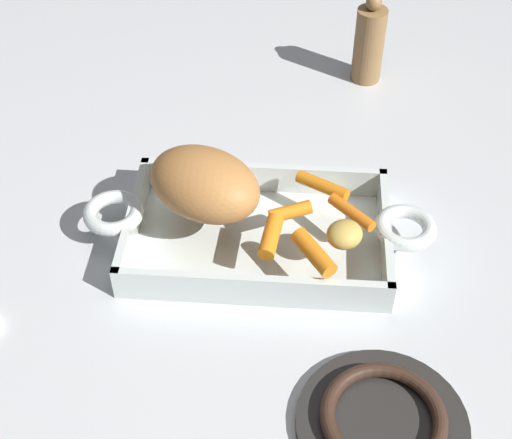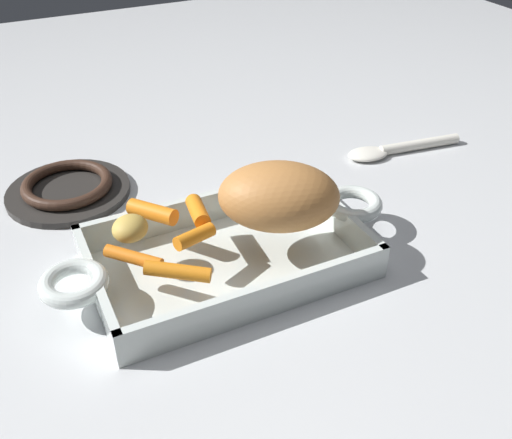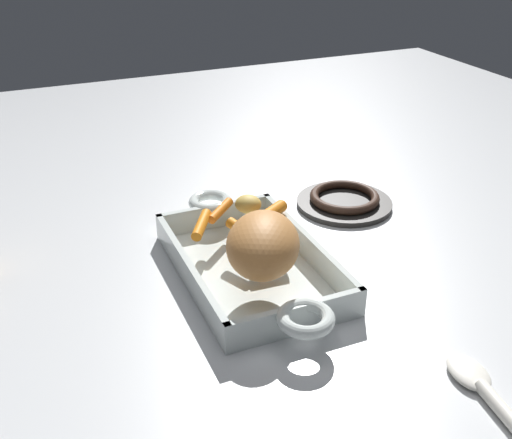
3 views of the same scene
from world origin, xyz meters
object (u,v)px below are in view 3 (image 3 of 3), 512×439
baby_carrot_northwest (202,225)px  baby_carrot_southwest (272,212)px  baby_carrot_northeast (273,229)px  serving_spoon (492,399)px  baby_carrot_long (238,230)px  pork_roast (263,244)px  roasting_dish (250,263)px  baby_carrot_southeast (220,210)px  stove_burner_rear (344,200)px  potato_golden_large (248,204)px

baby_carrot_northwest → baby_carrot_southwest: bearing=85.7°
baby_carrot_southwest → baby_carrot_northeast: 0.06m
serving_spoon → baby_carrot_northeast: bearing=22.6°
baby_carrot_long → pork_roast: bearing=-2.1°
roasting_dish → baby_carrot_southeast: size_ratio=6.40×
stove_burner_rear → serving_spoon: bearing=-11.6°
baby_carrot_northeast → serving_spoon: size_ratio=0.29×
roasting_dish → baby_carrot_southeast: 0.12m
baby_carrot_northeast → baby_carrot_long: baby_carrot_northeast is taller
baby_carrot_long → stove_burner_rear: bearing=112.3°
roasting_dish → baby_carrot_northwest: bearing=-147.1°
serving_spoon → baby_carrot_southeast: bearing=25.3°
baby_carrot_long → potato_golden_large: size_ratio=1.17×
baby_carrot_southwest → baby_carrot_northwest: 0.12m
stove_burner_rear → baby_carrot_northwest: bearing=-77.5°
baby_carrot_northwest → stove_burner_rear: 0.31m
baby_carrot_long → serving_spoon: (0.40, 0.15, -0.05)m
pork_roast → serving_spoon: pork_roast is taller
baby_carrot_southwest → baby_carrot_northwest: baby_carrot_southwest is taller
baby_carrot_southwest → serving_spoon: (0.43, 0.08, -0.05)m
baby_carrot_northwest → baby_carrot_northeast: size_ratio=1.24×
baby_carrot_long → potato_golden_large: potato_golden_large is taller
pork_roast → baby_carrot_northeast: 0.10m
stove_burner_rear → roasting_dish: bearing=-60.0°
roasting_dish → baby_carrot_northeast: bearing=112.1°
baby_carrot_northeast → potato_golden_large: (-0.09, -0.00, 0.00)m
baby_carrot_long → stove_burner_rear: (-0.10, 0.25, -0.05)m
baby_carrot_northwest → baby_carrot_long: bearing=50.0°
pork_roast → baby_carrot_southeast: bearing=179.1°
baby_carrot_southeast → potato_golden_large: bearing=77.8°
pork_roast → baby_carrot_southwest: bearing=150.5°
baby_carrot_northeast → baby_carrot_long: size_ratio=1.12×
baby_carrot_southwest → potato_golden_large: size_ratio=1.48×
baby_carrot_southwest → stove_burner_rear: 0.20m
pork_roast → potato_golden_large: bearing=164.1°
roasting_dish → pork_roast: 0.10m
pork_roast → baby_carrot_southeast: 0.18m
baby_carrot_southwest → baby_carrot_southeast: (-0.04, -0.07, -0.00)m
baby_carrot_northwest → baby_carrot_northeast: baby_carrot_northeast is taller
roasting_dish → baby_carrot_southwest: 0.10m
pork_roast → potato_golden_large: size_ratio=3.27×
potato_golden_large → serving_spoon: potato_golden_large is taller
baby_carrot_southwest → baby_carrot_long: 0.08m
pork_roast → serving_spoon: size_ratio=0.71×
baby_carrot_southwest → stove_burner_rear: size_ratio=0.37×
roasting_dish → stove_burner_rear: 0.29m
roasting_dish → baby_carrot_southwest: bearing=135.6°
baby_carrot_northwest → serving_spoon: bearing=24.2°
baby_carrot_southwest → roasting_dish: bearing=-44.4°
stove_burner_rear → serving_spoon: (0.50, -0.10, -0.00)m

